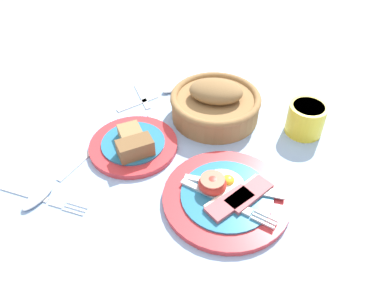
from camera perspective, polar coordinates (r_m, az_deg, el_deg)
ground_plane at (r=0.71m, az=-1.33°, el=-5.95°), size 3.00×3.00×0.00m
breakfast_plate at (r=0.68m, az=5.28°, el=-7.66°), size 0.23×0.23×0.04m
bread_plate at (r=0.78m, az=-8.90°, el=-0.06°), size 0.18×0.18×0.05m
sugar_cup at (r=0.84m, az=16.97°, el=3.79°), size 0.08×0.08×0.07m
bread_basket at (r=0.84m, az=3.58°, el=6.23°), size 0.20×0.20×0.09m
teaspoon_by_saucer at (r=0.94m, az=-4.11°, el=7.97°), size 0.11×0.18×0.01m
teaspoon_near_cup at (r=0.87m, az=-6.25°, el=4.69°), size 0.16×0.14×0.01m
teaspoon_stray at (r=0.75m, az=-20.96°, el=-6.21°), size 0.03×0.19×0.01m
fork_on_cloth at (r=0.74m, az=-22.19°, el=-7.56°), size 0.19×0.04×0.01m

